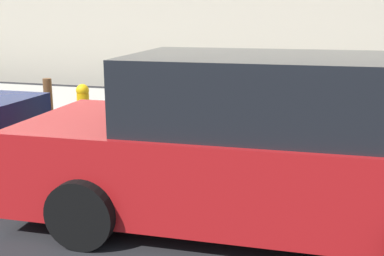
% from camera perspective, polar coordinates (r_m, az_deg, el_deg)
% --- Properties ---
extents(ground_plane, '(40.00, 40.00, 0.00)m').
position_cam_1_polar(ground_plane, '(7.93, -19.06, -2.24)').
color(ground_plane, black).
extents(sidewalk_curb, '(18.00, 5.00, 0.14)m').
position_cam_1_polar(sidewalk_curb, '(9.98, -10.78, 1.83)').
color(sidewalk_curb, '#ADA89E').
rests_on(sidewalk_curb, ground_plane).
extents(suitcase_navy_0, '(0.38, 0.22, 1.00)m').
position_cam_1_polar(suitcase_navy_0, '(7.11, 12.18, 0.60)').
color(suitcase_navy_0, navy).
rests_on(suitcase_navy_0, sidewalk_curb).
extents(suitcase_teal_1, '(0.40, 0.26, 0.81)m').
position_cam_1_polar(suitcase_teal_1, '(7.09, 8.46, 0.84)').
color(suitcase_teal_1, '#0F606B').
rests_on(suitcase_teal_1, sidewalk_curb).
extents(suitcase_silver_2, '(0.35, 0.25, 1.02)m').
position_cam_1_polar(suitcase_silver_2, '(7.19, 4.98, 1.01)').
color(suitcase_silver_2, '#9EA0A8').
rests_on(suitcase_silver_2, sidewalk_curb).
extents(suitcase_maroon_3, '(0.51, 0.26, 0.66)m').
position_cam_1_polar(suitcase_maroon_3, '(7.35, 1.22, 0.84)').
color(suitcase_maroon_3, maroon).
rests_on(suitcase_maroon_3, sidewalk_curb).
extents(suitcase_olive_4, '(0.45, 0.27, 0.81)m').
position_cam_1_polar(suitcase_olive_4, '(7.51, -2.79, 1.70)').
color(suitcase_olive_4, '#59601E').
rests_on(suitcase_olive_4, sidewalk_curb).
extents(suitcase_black_5, '(0.45, 0.23, 1.05)m').
position_cam_1_polar(suitcase_black_5, '(7.71, -6.42, 1.96)').
color(suitcase_black_5, black).
rests_on(suitcase_black_5, sidewalk_curb).
extents(fire_hydrant, '(0.39, 0.21, 0.79)m').
position_cam_1_polar(fire_hydrant, '(8.06, -12.81, 2.46)').
color(fire_hydrant, '#D89E0C').
rests_on(fire_hydrant, sidewalk_curb).
extents(bollard_post, '(0.14, 0.14, 0.88)m').
position_cam_1_polar(bollard_post, '(8.22, -16.69, 2.62)').
color(bollard_post, brown).
rests_on(bollard_post, sidewalk_curb).
extents(parked_car_red_0, '(4.69, 2.21, 1.68)m').
position_cam_1_polar(parked_car_red_0, '(4.71, 7.63, -2.28)').
color(parked_car_red_0, '#AD1619').
rests_on(parked_car_red_0, ground_plane).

